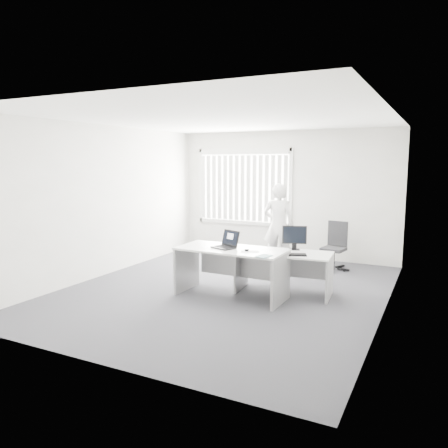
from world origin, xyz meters
The scene contains 18 objects.
ground centered at (0.00, 0.00, 0.00)m, with size 6.00×6.00×0.00m, color #44444A.
wall_back centered at (0.00, 3.00, 1.40)m, with size 5.00×0.02×2.80m, color silver.
wall_front centered at (0.00, -3.00, 1.40)m, with size 5.00×0.02×2.80m, color silver.
wall_left centered at (-2.50, 0.00, 1.40)m, with size 0.02×6.00×2.80m, color silver.
wall_right centered at (2.50, 0.00, 1.40)m, with size 0.02×6.00×2.80m, color silver.
ceiling centered at (0.00, 0.00, 2.80)m, with size 5.00×6.00×0.02m, color white.
window centered at (-1.00, 2.96, 1.55)m, with size 2.32×0.06×1.76m, color silver.
blinds centered at (-1.00, 2.90, 1.52)m, with size 2.20×0.10×1.50m, color silver, non-canonical shape.
desk_near centered at (0.23, -0.25, 0.56)m, with size 1.72×0.83×0.78m.
desk_far centered at (0.92, 0.28, 0.49)m, with size 1.56×0.84×0.68m.
office_chair centered at (1.30, 2.25, 0.30)m, with size 0.63×0.63×0.95m.
person centered at (0.22, 1.96, 0.85)m, with size 0.62×0.41×1.70m, color silver.
laptop centered at (0.12, -0.30, 0.91)m, with size 0.35×0.31×0.27m, color black, non-canonical shape.
paper_sheet centered at (0.59, -0.35, 0.78)m, with size 0.27×0.19×0.00m, color white.
mouse centered at (0.52, -0.32, 0.80)m, with size 0.06×0.09×0.04m, color silver, non-canonical shape.
booklet centered at (0.91, -0.58, 0.78)m, with size 0.17×0.23×0.01m, color silver.
keyboard centered at (1.10, 0.09, 0.69)m, with size 0.47×0.16×0.02m, color black.
monitor centered at (1.01, 0.54, 0.88)m, with size 0.40×0.12×0.40m, color black, non-canonical shape.
Camera 1 is at (3.14, -6.31, 2.13)m, focal length 35.00 mm.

